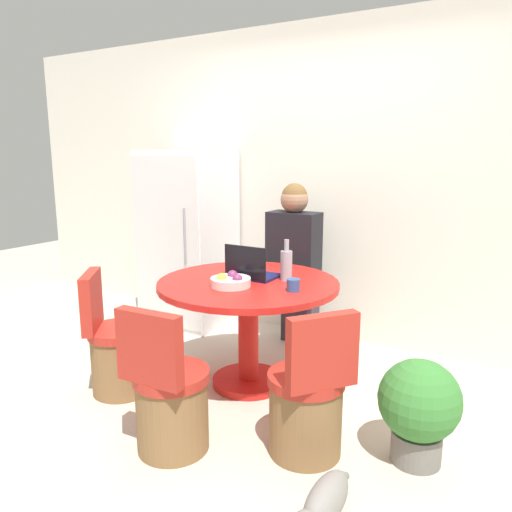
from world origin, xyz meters
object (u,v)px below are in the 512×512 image
person_seated (296,258)px  fruit_bowl (231,281)px  cat (325,502)px  potted_plant (419,406)px  bottle (286,264)px  dining_table (248,306)px  chair_near_right_corner (307,406)px  refrigerator (187,238)px  chair_near_left_corner (117,352)px  chair_near_camera (170,402)px  laptop (251,271)px

person_seated → fruit_bowl: (0.03, -0.99, 0.03)m
cat → potted_plant: size_ratio=0.93×
fruit_bowl → bottle: bearing=53.8°
dining_table → chair_near_right_corner: (0.69, -0.53, -0.28)m
refrigerator → chair_near_left_corner: bearing=-70.5°
chair_near_left_corner → chair_near_right_corner: bearing=-127.5°
refrigerator → fruit_bowl: bearing=-41.1°
chair_near_camera → cat: 0.94m
person_seated → potted_plant: bearing=138.5°
dining_table → fruit_bowl: size_ratio=4.68×
chair_near_right_corner → potted_plant: chair_near_right_corner is taller
chair_near_right_corner → bottle: bearing=-106.9°
person_seated → chair_near_left_corner: bearing=64.9°
refrigerator → chair_near_left_corner: size_ratio=1.94×
refrigerator → laptop: size_ratio=5.08×
laptop → bottle: 0.24m
person_seated → chair_near_right_corner: bearing=119.0°
fruit_bowl → dining_table: bearing=81.2°
chair_near_left_corner → bottle: (0.89, 0.67, 0.56)m
refrigerator → chair_near_right_corner: size_ratio=1.94×
refrigerator → dining_table: bearing=-35.4°
laptop → fruit_bowl: (-0.01, -0.24, -0.01)m
dining_table → chair_near_right_corner: bearing=-37.5°
chair_near_left_corner → bottle: 1.25m
bottle → cat: 1.52m
laptop → bottle: size_ratio=1.14×
potted_plant → bottle: bearing=156.1°
fruit_bowl → cat: fruit_bowl is taller
refrigerator → cat: refrigerator is taller
refrigerator → person_seated: (1.11, -0.02, -0.06)m
laptop → refrigerator: bearing=-33.4°
refrigerator → dining_table: refrigerator is taller
chair_near_camera → laptop: laptop is taller
bottle → fruit_bowl: bearing=-126.2°
dining_table → chair_near_left_corner: 0.91m
chair_near_camera → person_seated: bearing=-89.6°
dining_table → person_seated: person_seated is taller
chair_near_camera → laptop: size_ratio=2.62×
chair_near_camera → potted_plant: size_ratio=1.48×
laptop → cat: (0.99, -1.02, -0.68)m
potted_plant → person_seated: bearing=138.5°
cat → potted_plant: 0.72m
laptop → fruit_bowl: size_ratio=1.22×
dining_table → chair_near_left_corner: (-0.69, -0.53, -0.28)m
fruit_bowl → cat: 1.43m
fruit_bowl → person_seated: bearing=91.9°
laptop → chair_near_right_corner: bearing=139.6°
dining_table → potted_plant: 1.26m
potted_plant → chair_near_right_corner: bearing=-155.3°
person_seated → laptop: person_seated is taller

